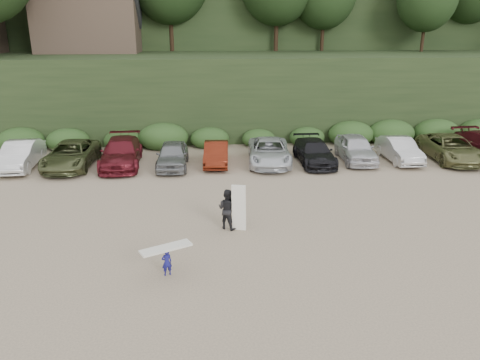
{
  "coord_description": "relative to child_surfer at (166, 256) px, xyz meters",
  "views": [
    {
      "loc": [
        -3.04,
        -17.73,
        8.25
      ],
      "look_at": [
        -1.3,
        3.0,
        1.3
      ],
      "focal_mm": 35.0,
      "sensor_mm": 36.0,
      "label": 1
    }
  ],
  "objects": [
    {
      "name": "ground",
      "position": [
        4.35,
        3.26,
        -0.73
      ],
      "size": [
        120.0,
        120.0,
        0.0
      ],
      "primitive_type": "plane",
      "color": "tan",
      "rests_on": "ground"
    },
    {
      "name": "child_surfer",
      "position": [
        0.0,
        0.0,
        0.0
      ],
      "size": [
        1.82,
        1.24,
        1.07
      ],
      "color": "navy",
      "rests_on": "ground"
    },
    {
      "name": "parked_cars",
      "position": [
        4.66,
        13.23,
        0.05
      ],
      "size": [
        34.12,
        6.3,
        1.65
      ],
      "color": "#9B9A9F",
      "rests_on": "ground"
    },
    {
      "name": "adult_surfer",
      "position": [
        2.34,
        3.71,
        0.16
      ],
      "size": [
        1.32,
        1.03,
        2.06
      ],
      "color": "black",
      "rests_on": "ground"
    }
  ]
}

